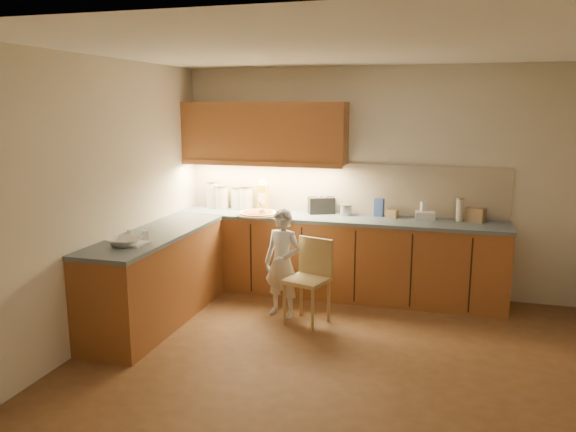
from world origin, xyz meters
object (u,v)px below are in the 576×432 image
object	(u,v)px
toaster	(321,205)
child	(283,263)
wooden_chair	(310,274)
pizza_on_board	(258,214)
oil_jug	(263,197)

from	to	relation	value
toaster	child	bearing A→B (deg)	-125.09
wooden_chair	toaster	distance (m)	1.17
child	wooden_chair	world-z (taller)	child
child	pizza_on_board	bearing A→B (deg)	141.89
child	toaster	distance (m)	1.07
pizza_on_board	oil_jug	bearing A→B (deg)	97.72
pizza_on_board	child	size ratio (longest dim) A/B	0.43
child	toaster	bearing A→B (deg)	93.05
oil_jug	wooden_chair	bearing A→B (deg)	-50.34
wooden_chair	child	bearing A→B (deg)	-178.35
pizza_on_board	child	world-z (taller)	child
child	oil_jug	size ratio (longest dim) A/B	3.05
pizza_on_board	toaster	xyz separation A→B (m)	(0.67, 0.33, 0.07)
child	wooden_chair	xyz separation A→B (m)	(0.32, -0.08, -0.07)
pizza_on_board	child	bearing A→B (deg)	-52.37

